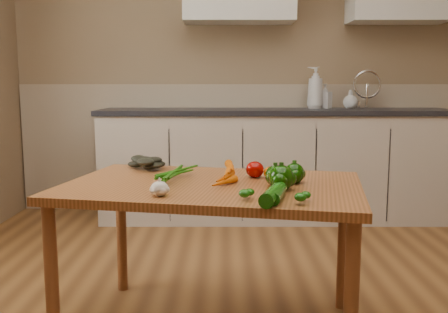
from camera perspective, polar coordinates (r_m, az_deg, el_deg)
room at (r=2.06m, az=6.32°, el=12.42°), size 4.04×5.04×2.64m
counter_run at (r=4.13m, az=6.03°, el=-0.73°), size 2.84×0.64×1.14m
table at (r=2.17m, az=-1.33°, el=-4.99°), size 1.39×1.04×0.67m
soap_bottle_a at (r=4.22m, az=10.40°, el=7.74°), size 0.15×0.15×0.34m
soap_bottle_b at (r=4.28m, az=11.48°, el=6.78°), size 0.13×0.13×0.20m
soap_bottle_c at (r=4.28m, az=14.25°, el=6.36°), size 0.14×0.14×0.15m
carrot_bunch at (r=2.18m, az=-1.66°, el=-2.06°), size 0.26×0.22×0.06m
leafy_greens at (r=2.52m, az=-8.94°, el=-0.47°), size 0.18×0.16×0.09m
garlic_bulb at (r=1.91m, az=-7.37°, el=-3.67°), size 0.07×0.07×0.06m
pepper_a at (r=2.10m, az=5.86°, el=-2.21°), size 0.09×0.09×0.09m
pepper_b at (r=2.16m, az=8.04°, el=-1.92°), size 0.09×0.09×0.09m
pepper_c at (r=2.01m, az=6.56°, el=-2.46°), size 0.10×0.10×0.10m
tomato_a at (r=2.27m, az=3.55°, el=-1.50°), size 0.08×0.08×0.08m
tomato_b at (r=2.25m, az=5.34°, el=-1.85°), size 0.06×0.06×0.06m
tomato_c at (r=2.20m, az=7.91°, el=-1.99°), size 0.07×0.07×0.07m
zucchini_a at (r=1.85m, az=6.11°, el=-4.22°), size 0.10×0.21×0.05m
zucchini_b at (r=1.80m, az=5.51°, el=-4.42°), size 0.11×0.21×0.05m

